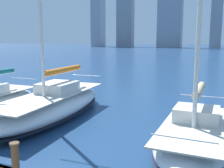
{
  "coord_description": "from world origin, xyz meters",
  "views": [
    {
      "loc": [
        -4.65,
        4.0,
        4.18
      ],
      "look_at": [
        -0.1,
        -7.03,
        2.2
      ],
      "focal_mm": 42.0,
      "sensor_mm": 36.0,
      "label": 1
    }
  ],
  "objects": [
    {
      "name": "sailboat_tan",
      "position": [
        -3.91,
        -6.29,
        0.6
      ],
      "size": [
        2.99,
        6.84,
        10.06
      ],
      "color": "white",
      "rests_on": "ground"
    },
    {
      "name": "mooring_post",
      "position": [
        0.25,
        -1.1,
        1.07
      ],
      "size": [
        0.26,
        0.26,
        0.91
      ],
      "color": "#423323",
      "rests_on": "dock_pier"
    },
    {
      "name": "sailboat_orange",
      "position": [
        3.65,
        -7.63,
        0.73
      ],
      "size": [
        3.2,
        9.62,
        10.72
      ],
      "color": "silver",
      "rests_on": "ground"
    },
    {
      "name": "city_skyline",
      "position": [
        -0.22,
        -162.37,
        21.57
      ],
      "size": [
        170.36,
        20.03,
        48.04
      ],
      "color": "#9BA0AA",
      "rests_on": "ground"
    }
  ]
}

